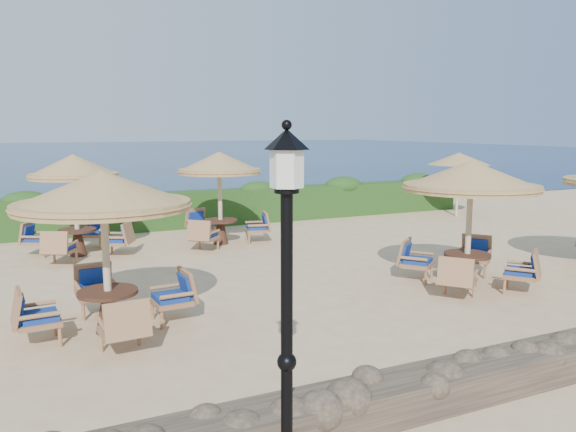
{
  "coord_description": "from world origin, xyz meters",
  "views": [
    {
      "loc": [
        -6.83,
        -11.21,
        3.31
      ],
      "look_at": [
        -1.45,
        0.42,
        1.3
      ],
      "focal_mm": 35.0,
      "sensor_mm": 36.0,
      "label": 1
    }
  ],
  "objects_px": {
    "cafe_set_0": "(104,223)",
    "cafe_set_3": "(75,193)",
    "lamp_post": "(287,325)",
    "cafe_set_1": "(470,201)",
    "cafe_set_4": "(220,182)",
    "extra_parasol": "(459,159)"
  },
  "relations": [
    {
      "from": "lamp_post",
      "to": "extra_parasol",
      "type": "distance_m",
      "value": 17.41
    },
    {
      "from": "extra_parasol",
      "to": "cafe_set_0",
      "type": "distance_m",
      "value": 15.39
    },
    {
      "from": "cafe_set_0",
      "to": "cafe_set_1",
      "type": "height_order",
      "value": "same"
    },
    {
      "from": "cafe_set_1",
      "to": "cafe_set_3",
      "type": "xyz_separation_m",
      "value": [
        -7.21,
        6.49,
        -0.17
      ]
    },
    {
      "from": "cafe_set_1",
      "to": "cafe_set_4",
      "type": "bearing_deg",
      "value": 117.57
    },
    {
      "from": "cafe_set_4",
      "to": "cafe_set_0",
      "type": "bearing_deg",
      "value": -122.63
    },
    {
      "from": "extra_parasol",
      "to": "cafe_set_3",
      "type": "height_order",
      "value": "cafe_set_3"
    },
    {
      "from": "extra_parasol",
      "to": "cafe_set_1",
      "type": "bearing_deg",
      "value": -130.19
    },
    {
      "from": "extra_parasol",
      "to": "cafe_set_0",
      "type": "height_order",
      "value": "cafe_set_0"
    },
    {
      "from": "extra_parasol",
      "to": "cafe_set_4",
      "type": "height_order",
      "value": "cafe_set_4"
    },
    {
      "from": "cafe_set_0",
      "to": "cafe_set_3",
      "type": "distance_m",
      "value": 6.15
    },
    {
      "from": "cafe_set_0",
      "to": "cafe_set_3",
      "type": "bearing_deg",
      "value": 89.95
    },
    {
      "from": "cafe_set_0",
      "to": "cafe_set_1",
      "type": "distance_m",
      "value": 7.23
    },
    {
      "from": "lamp_post",
      "to": "cafe_set_3",
      "type": "relative_size",
      "value": 1.18
    },
    {
      "from": "lamp_post",
      "to": "cafe_set_1",
      "type": "relative_size",
      "value": 1.18
    },
    {
      "from": "cafe_set_3",
      "to": "cafe_set_4",
      "type": "xyz_separation_m",
      "value": [
        3.87,
        -0.09,
        0.14
      ]
    },
    {
      "from": "lamp_post",
      "to": "cafe_set_4",
      "type": "xyz_separation_m",
      "value": [
        2.88,
        10.86,
        0.24
      ]
    },
    {
      "from": "extra_parasol",
      "to": "cafe_set_4",
      "type": "bearing_deg",
      "value": -173.29
    },
    {
      "from": "cafe_set_1",
      "to": "cafe_set_3",
      "type": "bearing_deg",
      "value": 138.01
    },
    {
      "from": "lamp_post",
      "to": "cafe_set_3",
      "type": "bearing_deg",
      "value": 95.16
    },
    {
      "from": "extra_parasol",
      "to": "cafe_set_3",
      "type": "distance_m",
      "value": 13.64
    },
    {
      "from": "cafe_set_0",
      "to": "cafe_set_4",
      "type": "bearing_deg",
      "value": 57.37
    }
  ]
}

